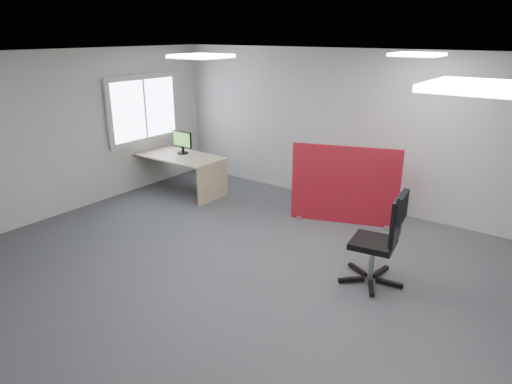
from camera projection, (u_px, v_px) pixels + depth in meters
The scene contains 10 objects.
floor at pixel (277, 303), 5.26m from camera, with size 9.00×9.00×0.00m, color #4E5055.
ceiling at pixel (281, 60), 4.36m from camera, with size 9.00×7.00×0.02m, color white.
wall_back at pixel (397, 135), 7.47m from camera, with size 9.00×0.02×2.70m, color silver.
wall_left at pixel (46, 137), 7.32m from camera, with size 0.02×7.00×2.70m, color silver.
window at pixel (144, 109), 8.74m from camera, with size 0.06×1.70×1.30m.
ceiling_lights at pixel (344, 61), 4.69m from camera, with size 4.10×4.10×0.04m.
red_divider at pixel (345, 186), 7.27m from camera, with size 1.62×0.62×1.28m.
second_desk at pixel (181, 163), 8.77m from camera, with size 1.75×0.87×0.73m.
monitor_second at pixel (182, 141), 8.72m from camera, with size 0.48×0.22×0.43m.
office_chair at pixel (385, 234), 5.43m from camera, with size 0.78×0.78×1.19m.
Camera 1 is at (2.49, -3.79, 2.96)m, focal length 32.00 mm.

